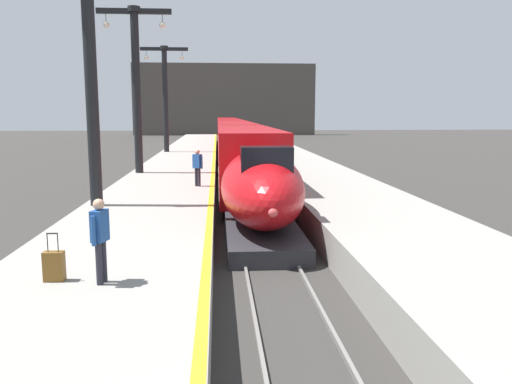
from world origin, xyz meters
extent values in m
cube|color=gray|center=(-4.05, 24.75, 0.53)|extent=(4.80, 110.00, 1.05)
cube|color=gray|center=(4.05, 24.75, 0.53)|extent=(4.80, 110.00, 1.05)
cube|color=yellow|center=(-1.77, 24.75, 1.05)|extent=(0.20, 107.80, 0.01)
cube|color=slate|center=(-0.75, 27.50, 0.06)|extent=(0.08, 110.00, 0.12)
cube|color=slate|center=(0.75, 27.50, 0.06)|extent=(0.08, 110.00, 0.12)
ellipsoid|color=#B20F14|center=(0.00, 15.42, 1.83)|extent=(2.78, 7.67, 2.56)
cube|color=#28282D|center=(0.00, 15.04, 0.28)|extent=(2.46, 6.52, 0.55)
cube|color=black|center=(0.00, 13.69, 2.90)|extent=(1.59, 1.00, 0.90)
sphere|color=#F24C4C|center=(0.00, 11.66, 1.68)|extent=(0.28, 0.28, 0.28)
cube|color=#B20F14|center=(0.00, 24.72, 2.08)|extent=(2.90, 14.00, 3.05)
cube|color=black|center=(-1.42, 24.72, 2.62)|extent=(0.04, 11.90, 0.80)
cube|color=black|center=(1.42, 24.72, 2.62)|extent=(0.04, 11.90, 0.80)
cube|color=silver|center=(0.00, 24.72, 0.80)|extent=(2.92, 13.30, 0.24)
cube|color=black|center=(0.00, 20.24, 0.28)|extent=(2.03, 2.20, 0.56)
cube|color=black|center=(0.00, 29.20, 0.28)|extent=(2.03, 2.20, 0.56)
cube|color=#B20F14|center=(0.00, 41.32, 2.08)|extent=(2.90, 18.00, 3.05)
cube|color=black|center=(-1.42, 41.32, 2.62)|extent=(0.04, 15.84, 0.80)
cube|color=black|center=(1.42, 41.32, 2.62)|extent=(0.04, 15.84, 0.80)
cube|color=black|center=(0.00, 35.20, 0.28)|extent=(2.03, 2.20, 0.56)
cube|color=black|center=(0.00, 47.44, 0.28)|extent=(2.03, 2.20, 0.56)
cube|color=#B20F14|center=(0.00, 59.92, 2.08)|extent=(2.90, 18.00, 3.05)
cube|color=black|center=(-1.42, 59.92, 2.62)|extent=(0.04, 15.84, 0.80)
cube|color=black|center=(1.42, 59.92, 2.62)|extent=(0.04, 15.84, 0.80)
cube|color=black|center=(0.00, 53.80, 0.28)|extent=(2.03, 2.20, 0.56)
cube|color=black|center=(0.00, 66.04, 0.28)|extent=(2.03, 2.20, 0.56)
cube|color=#B20F14|center=(0.00, 78.52, 2.08)|extent=(2.90, 18.00, 3.05)
cube|color=black|center=(-1.42, 78.52, 2.62)|extent=(0.04, 15.84, 0.80)
cube|color=black|center=(1.42, 78.52, 2.62)|extent=(0.04, 15.84, 0.80)
cube|color=black|center=(0.00, 72.40, 0.28)|extent=(2.03, 2.20, 0.56)
cube|color=black|center=(0.00, 84.64, 0.28)|extent=(2.03, 2.20, 0.56)
cylinder|color=black|center=(-5.90, 16.72, 6.13)|extent=(0.44, 0.44, 10.16)
cylinder|color=black|center=(-5.90, 27.13, 5.54)|extent=(0.44, 0.44, 8.99)
cylinder|color=black|center=(-5.90, 27.13, 9.89)|extent=(0.68, 0.68, 0.30)
cube|color=black|center=(-5.90, 27.13, 9.79)|extent=(4.00, 0.24, 0.28)
cylinder|color=black|center=(-7.40, 27.13, 9.44)|extent=(0.03, 0.03, 0.60)
sphere|color=#EFEACC|center=(-7.40, 27.13, 9.09)|extent=(0.36, 0.36, 0.36)
cylinder|color=black|center=(-4.40, 27.13, 9.44)|extent=(0.03, 0.03, 0.60)
sphere|color=#EFEACC|center=(-4.40, 27.13, 9.09)|extent=(0.36, 0.36, 0.36)
cylinder|color=black|center=(-5.90, 43.03, 5.50)|extent=(0.44, 0.44, 8.90)
cylinder|color=black|center=(-5.90, 43.03, 9.80)|extent=(0.68, 0.68, 0.30)
cube|color=black|center=(-5.90, 43.03, 9.70)|extent=(4.00, 0.24, 0.28)
cylinder|color=black|center=(-7.40, 43.03, 9.35)|extent=(0.03, 0.03, 0.60)
sphere|color=#EFEACC|center=(-7.40, 43.03, 9.00)|extent=(0.36, 0.36, 0.36)
cylinder|color=black|center=(-4.40, 43.03, 9.35)|extent=(0.03, 0.03, 0.60)
sphere|color=#EFEACC|center=(-4.40, 43.03, 9.00)|extent=(0.36, 0.36, 0.36)
cylinder|color=#23232D|center=(-3.82, 7.76, 1.48)|extent=(0.13, 0.13, 0.85)
cylinder|color=#23232D|center=(-3.77, 7.92, 1.48)|extent=(0.13, 0.13, 0.85)
cube|color=#1E478C|center=(-3.79, 7.84, 2.21)|extent=(0.32, 0.43, 0.62)
cylinder|color=#1E478C|center=(-3.86, 7.61, 2.16)|extent=(0.09, 0.09, 0.58)
cylinder|color=#1E478C|center=(-3.73, 8.07, 2.16)|extent=(0.09, 0.09, 0.58)
sphere|color=tan|center=(-3.79, 7.84, 2.63)|extent=(0.22, 0.22, 0.22)
cylinder|color=#23232D|center=(-2.48, 21.45, 1.48)|extent=(0.13, 0.13, 0.85)
cylinder|color=#23232D|center=(-2.35, 21.35, 1.48)|extent=(0.13, 0.13, 0.85)
cube|color=#1E478C|center=(-2.42, 21.40, 2.21)|extent=(0.44, 0.40, 0.62)
cylinder|color=#1E478C|center=(-2.61, 21.54, 2.16)|extent=(0.09, 0.09, 0.58)
cylinder|color=#1E478C|center=(-2.22, 21.26, 2.16)|extent=(0.09, 0.09, 0.58)
sphere|color=tan|center=(-2.42, 21.40, 2.63)|extent=(0.22, 0.22, 0.22)
cube|color=brown|center=(-4.77, 8.06, 1.35)|extent=(0.40, 0.22, 0.60)
cylinder|color=#262628|center=(-4.87, 8.06, 1.83)|extent=(0.02, 0.02, 0.36)
cylinder|color=#262628|center=(-4.67, 8.06, 1.83)|extent=(0.02, 0.02, 0.36)
cube|color=#262628|center=(-4.77, 8.06, 2.02)|extent=(0.22, 0.03, 0.02)
cube|color=#4C4742|center=(0.00, 102.00, 7.00)|extent=(36.00, 2.00, 14.00)
camera|label=1|loc=(-1.49, -2.15, 4.38)|focal=36.23mm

